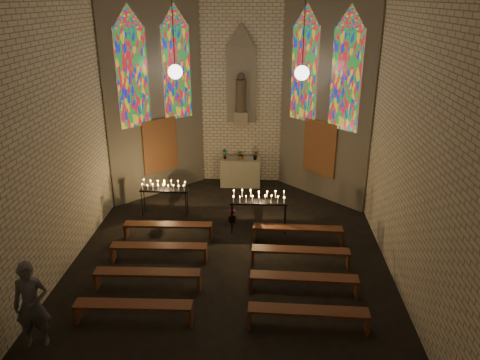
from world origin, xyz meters
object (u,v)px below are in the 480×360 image
(votive_stand_left, at_px, (164,188))
(visitor, at_px, (32,305))
(votive_stand_right, at_px, (259,199))
(altar, at_px, (241,172))
(aisle_flower_pot, at_px, (232,216))

(votive_stand_left, bearing_deg, visitor, -101.26)
(votive_stand_right, bearing_deg, altar, 100.53)
(aisle_flower_pot, relative_size, visitor, 0.23)
(votive_stand_right, relative_size, visitor, 0.90)
(altar, xyz_separation_m, visitor, (-3.50, -8.39, 0.40))
(votive_stand_left, distance_m, votive_stand_right, 3.04)
(votive_stand_left, relative_size, votive_stand_right, 0.90)
(visitor, bearing_deg, votive_stand_left, 64.94)
(altar, distance_m, visitor, 9.10)
(votive_stand_right, bearing_deg, aisle_flower_pot, 144.28)
(altar, relative_size, votive_stand_right, 0.86)
(altar, height_order, visitor, visitor)
(altar, xyz_separation_m, votive_stand_right, (0.70, -3.49, 0.52))
(votive_stand_left, bearing_deg, altar, 50.84)
(aisle_flower_pot, bearing_deg, votive_stand_left, 169.75)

